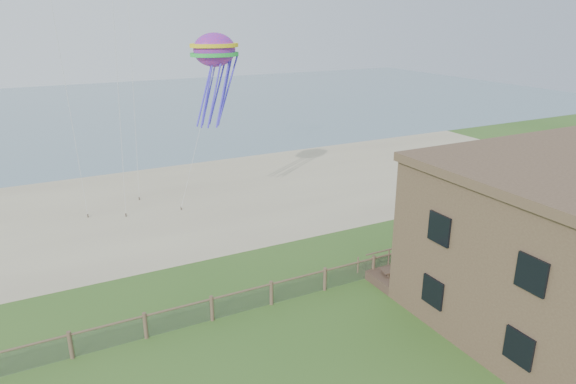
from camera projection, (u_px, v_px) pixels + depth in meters
name	position (u px, v px, depth m)	size (l,w,h in m)	color
ground	(338.00, 378.00, 19.79)	(160.00, 160.00, 0.00)	#345B1F
sand_beach	(179.00, 203.00, 38.28)	(72.00, 20.00, 0.02)	tan
ocean	(95.00, 111.00, 75.25)	(160.00, 68.00, 0.02)	slate
chainlink_fence	(271.00, 294.00, 24.65)	(36.20, 0.20, 1.25)	brown
motel_deck	(482.00, 254.00, 29.54)	(15.00, 2.00, 0.50)	brown
picnic_table	(399.00, 275.00, 26.85)	(1.86, 1.41, 0.79)	brown
octopus_kite	(216.00, 77.00, 32.10)	(3.09, 2.18, 6.36)	#F72754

